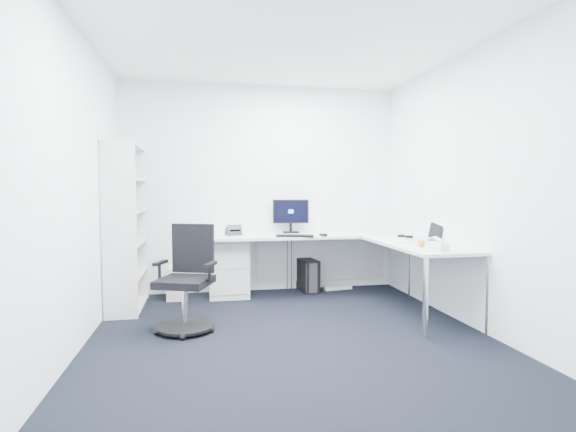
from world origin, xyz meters
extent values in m
plane|color=black|center=(0.00, 0.00, 0.00)|extent=(4.20, 4.20, 0.00)
plane|color=white|center=(0.00, 0.00, 2.70)|extent=(4.20, 4.20, 0.00)
cube|color=white|center=(0.00, 2.10, 1.35)|extent=(3.60, 0.02, 2.70)
cube|color=white|center=(0.00, -2.10, 1.35)|extent=(3.60, 0.02, 2.70)
cube|color=white|center=(-1.80, 0.00, 1.35)|extent=(0.02, 4.20, 2.70)
cube|color=white|center=(1.80, 0.00, 1.35)|extent=(0.02, 4.20, 2.70)
cube|color=silver|center=(-0.46, 1.88, 0.37)|extent=(0.49, 0.61, 0.75)
cube|color=black|center=(0.58, 1.92, 0.21)|extent=(0.24, 0.45, 0.42)
cube|color=beige|center=(-1.10, 1.85, 0.20)|extent=(0.22, 0.43, 0.40)
cube|color=silver|center=(1.00, 1.91, 0.02)|extent=(0.39, 0.12, 0.04)
cube|color=black|center=(0.32, 1.50, 0.78)|extent=(0.47, 0.25, 0.02)
cube|color=black|center=(0.67, 1.49, 0.79)|extent=(0.08, 0.11, 0.03)
cube|color=silver|center=(1.30, 0.79, 0.78)|extent=(0.16, 0.42, 0.01)
sphere|color=orange|center=(1.36, 0.31, 0.81)|extent=(0.07, 0.07, 0.07)
cube|color=silver|center=(1.41, 0.07, 0.81)|extent=(0.15, 0.22, 0.07)
camera|label=1|loc=(-0.78, -3.80, 1.35)|focal=28.00mm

